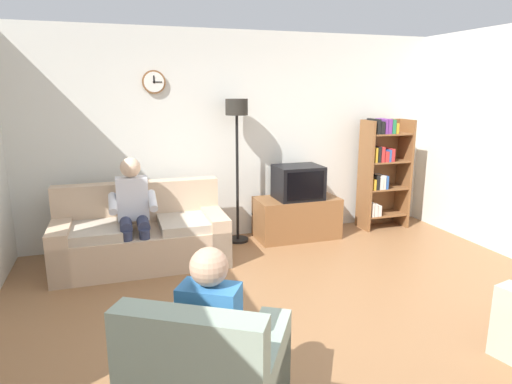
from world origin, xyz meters
name	(u,v)px	position (x,y,z in m)	size (l,w,h in m)	color
ground_plane	(327,327)	(0.00, 0.00, 0.00)	(12.00, 12.00, 0.00)	#8C603D
back_wall_assembly	(239,136)	(0.00, 2.66, 1.35)	(6.20, 0.17, 2.70)	silver
couch	(141,237)	(-1.38, 1.95, 0.31)	(1.90, 0.89, 0.90)	tan
tv_stand	(297,218)	(0.68, 2.25, 0.27)	(1.10, 0.56, 0.55)	brown
tv	(298,182)	(0.68, 2.23, 0.77)	(0.60, 0.49, 0.44)	black
bookshelf	(381,169)	(2.00, 2.32, 0.86)	(0.68, 0.36, 1.57)	brown
floor_lamp	(237,131)	(-0.12, 2.35, 1.45)	(0.28, 0.28, 1.85)	black
armchair_near_window	(212,381)	(-1.17, -0.78, 0.29)	(1.14, 1.17, 0.90)	gray
person_on_couch	(133,208)	(-1.46, 1.84, 0.70)	(0.51, 0.54, 1.24)	silver
person_in_left_armchair	(215,325)	(-1.12, -0.71, 0.60)	(0.61, 0.64, 1.12)	#3372B2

